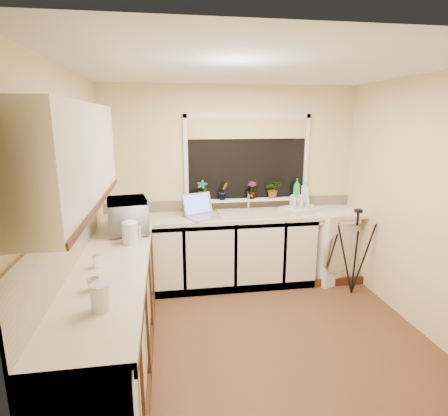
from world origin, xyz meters
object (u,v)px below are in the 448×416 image
washing_machine (327,243)px  soap_bottle_clear (305,189)px  tripod (355,252)px  glass_jug (100,297)px  steel_jar (97,261)px  plant_b (223,191)px  microwave (128,215)px  cup_left (94,284)px  laptop (201,211)px  plant_c (252,190)px  plant_d (273,189)px  cup_back (310,208)px  dish_rack (300,210)px  soap_bottle_green (297,188)px  plant_a (202,190)px  kettle (130,233)px

washing_machine → soap_bottle_clear: (-0.28, 0.17, 0.70)m
tripod → glass_jug: glass_jug is taller
tripod → steel_jar: tripod is taller
steel_jar → plant_b: 2.08m
tripod → microwave: bearing=175.1°
washing_machine → cup_left: (-2.59, -1.89, 0.49)m
tripod → laptop: bearing=160.9°
plant_c → plant_d: 0.29m
microwave → cup_back: 2.24m
steel_jar → microwave: (0.15, 0.98, 0.11)m
dish_rack → tripod: bearing=-64.7°
soap_bottle_green → microwave: bearing=-162.2°
washing_machine → plant_c: plant_c is taller
microwave → soap_bottle_green: size_ratio=2.42×
plant_b → soap_bottle_clear: (1.08, 0.02, -0.01)m
dish_rack → washing_machine: bearing=-13.5°
plant_a → laptop: bearing=-99.1°
kettle → plant_b: plant_b is taller
steel_jar → laptop: bearing=55.7°
washing_machine → glass_jug: size_ratio=5.34×
glass_jug → steel_jar: size_ratio=1.70×
steel_jar → plant_c: plant_c is taller
dish_rack → soap_bottle_clear: bearing=38.5°
microwave → plant_c: bearing=-74.4°
plant_a → plant_d: (0.92, 0.03, -0.02)m
microwave → soap_bottle_clear: (2.19, 0.68, 0.09)m
tripod → steel_jar: 2.91m
glass_jug → steel_jar: glass_jug is taller
laptop → plant_c: (0.67, 0.24, 0.19)m
plant_a → cup_back: (1.34, -0.19, -0.23)m
plant_a → tripod: bearing=-21.8°
plant_a → plant_b: size_ratio=1.17×
washing_machine → microwave: (-2.47, -0.51, 0.61)m
kettle → plant_c: (1.43, 1.10, 0.16)m
plant_a → plant_c: bearing=1.9°
glass_jug → washing_machine: bearing=41.4°
tripod → plant_b: bearing=150.3°
kettle → glass_jug: bearing=-93.3°
glass_jug → plant_d: 2.97m
laptop → kettle: size_ratio=2.44×
laptop → steel_jar: bearing=-148.1°
cup_back → cup_left: cup_back is taller
soap_bottle_clear → tripod: bearing=-62.1°
laptop → soap_bottle_green: soap_bottle_green is taller
plant_c → soap_bottle_green: bearing=-1.1°
laptop → plant_b: 0.42m
cup_left → glass_jug: bearing=-72.4°
soap_bottle_green → soap_bottle_clear: bearing=6.7°
dish_rack → plant_a: plant_a is taller
soap_bottle_clear → microwave: bearing=-162.8°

